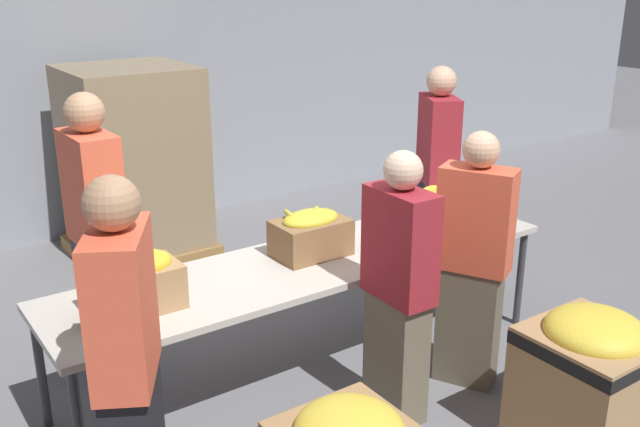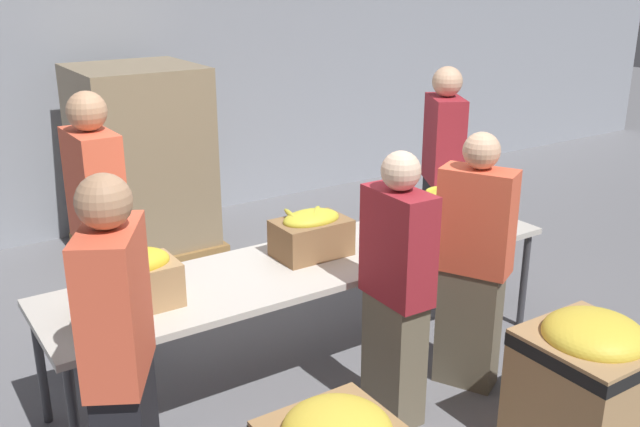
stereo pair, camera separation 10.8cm
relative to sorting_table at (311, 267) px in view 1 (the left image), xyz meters
The scene contains 13 objects.
ground_plane 0.71m from the sorting_table, ahead, with size 30.00×30.00×0.00m, color slate.
wall_back 3.54m from the sorting_table, 90.00° to the left, with size 16.00×0.08×4.00m.
sorting_table is the anchor object (origin of this frame).
banana_box_0 1.14m from the sorting_table, behind, with size 0.47×0.30×0.32m.
banana_box_1 0.21m from the sorting_table, 57.21° to the left, with size 0.45×0.33×0.30m.
banana_box_2 1.09m from the sorting_table, ahead, with size 0.38×0.34×0.27m.
volunteer_0 1.58m from the sorting_table, 153.29° to the right, with size 0.41×0.50×1.68m.
volunteer_1 1.32m from the sorting_table, 142.40° to the left, with size 0.25×0.48×1.76m.
volunteer_2 1.76m from the sorting_table, 21.15° to the left, with size 0.43×0.52×1.73m.
volunteer_3 0.97m from the sorting_table, 42.50° to the right, with size 0.38×0.47×1.57m.
volunteer_4 0.69m from the sorting_table, 80.51° to the right, with size 0.22×0.42×1.55m.
donation_bin_1 1.67m from the sorting_table, 64.12° to the right, with size 0.60×0.60×0.80m.
pallet_stack_0 2.48m from the sorting_table, 93.87° to the left, with size 1.10×1.10×1.66m.
Camera 1 is at (-2.24, -3.31, 2.42)m, focal length 40.00 mm.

